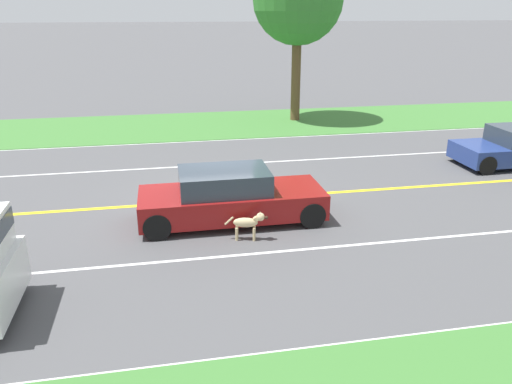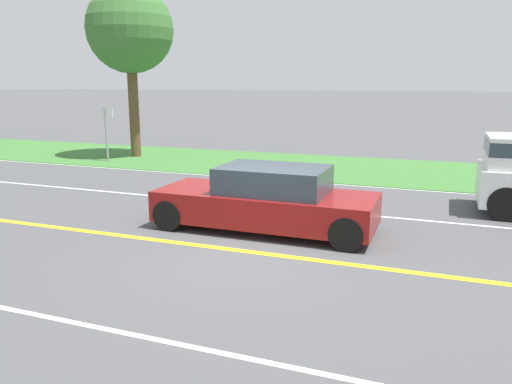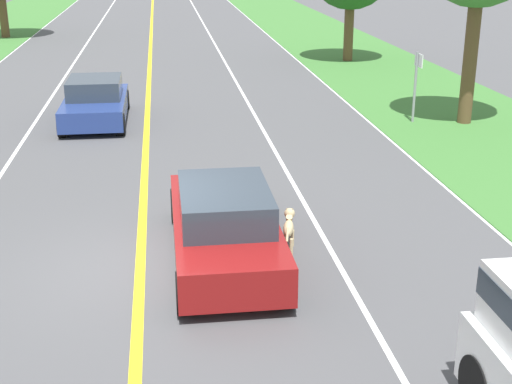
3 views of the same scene
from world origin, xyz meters
TOP-DOWN VIEW (x-y plane):
  - ground_plane at (0.00, 0.00)m, footprint 400.00×400.00m
  - centre_divider_line at (0.00, 0.00)m, footprint 0.18×160.00m
  - lane_edge_line_right at (7.00, 0.00)m, footprint 0.14×160.00m
  - lane_edge_line_left at (-7.00, 0.00)m, footprint 0.14×160.00m
  - lane_dash_same_dir at (3.50, 0.00)m, footprint 0.10×160.00m
  - lane_dash_oncoming at (-3.50, 0.00)m, footprint 0.10×160.00m
  - grass_verge_left at (-10.00, 0.00)m, footprint 6.00×160.00m
  - ego_car at (1.51, 0.17)m, footprint 1.84×4.74m
  - dog at (2.73, 0.45)m, footprint 0.36×1.04m

SIDE VIEW (x-z plane):
  - ground_plane at x=0.00m, z-range 0.00..0.00m
  - centre_divider_line at x=0.00m, z-range 0.00..0.01m
  - lane_edge_line_right at x=7.00m, z-range 0.00..0.01m
  - lane_edge_line_left at x=-7.00m, z-range 0.00..0.01m
  - lane_dash_same_dir at x=3.50m, z-range 0.00..0.01m
  - lane_dash_oncoming at x=-3.50m, z-range 0.00..0.01m
  - grass_verge_left at x=-10.00m, z-range 0.00..0.03m
  - dog at x=2.73m, z-range 0.09..0.81m
  - ego_car at x=1.51m, z-range -0.05..1.36m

